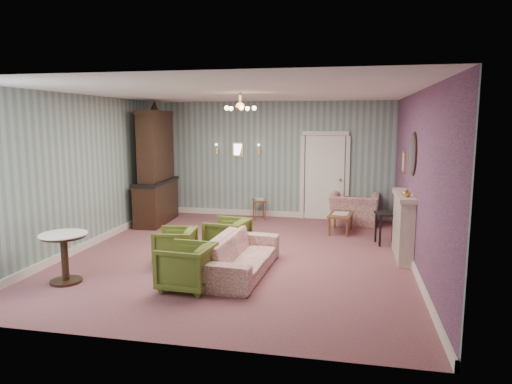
% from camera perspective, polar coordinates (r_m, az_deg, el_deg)
% --- Properties ---
extents(floor, '(7.00, 7.00, 0.00)m').
position_cam_1_polar(floor, '(8.49, -1.88, -7.72)').
color(floor, '#8A5056').
rests_on(floor, ground).
extents(ceiling, '(7.00, 7.00, 0.00)m').
position_cam_1_polar(ceiling, '(8.16, -1.99, 12.21)').
color(ceiling, white).
rests_on(ceiling, ground).
extents(wall_back, '(6.00, 0.00, 6.00)m').
position_cam_1_polar(wall_back, '(11.61, 2.11, 4.01)').
color(wall_back, slate).
rests_on(wall_back, ground).
extents(wall_front, '(6.00, 0.00, 6.00)m').
position_cam_1_polar(wall_front, '(4.90, -11.53, -2.65)').
color(wall_front, slate).
rests_on(wall_front, ground).
extents(wall_left, '(0.00, 7.00, 7.00)m').
position_cam_1_polar(wall_left, '(9.36, -20.11, 2.35)').
color(wall_left, slate).
rests_on(wall_left, ground).
extents(wall_right, '(0.00, 7.00, 7.00)m').
position_cam_1_polar(wall_right, '(8.05, 19.33, 1.43)').
color(wall_right, slate).
rests_on(wall_right, ground).
extents(wall_right_floral, '(0.00, 7.00, 7.00)m').
position_cam_1_polar(wall_right_floral, '(8.05, 19.22, 1.44)').
color(wall_right_floral, '#B0587A').
rests_on(wall_right_floral, ground).
extents(door, '(1.12, 0.12, 2.16)m').
position_cam_1_polar(door, '(11.47, 8.49, 2.00)').
color(door, white).
rests_on(door, floor).
extents(olive_chair_a, '(0.72, 0.76, 0.73)m').
position_cam_1_polar(olive_chair_a, '(6.77, -8.62, -8.87)').
color(olive_chair_a, '#566423').
rests_on(olive_chair_a, floor).
extents(olive_chair_b, '(0.68, 0.71, 0.67)m').
position_cam_1_polar(olive_chair_b, '(8.02, -9.98, -6.36)').
color(olive_chair_b, '#566423').
rests_on(olive_chair_b, floor).
extents(olive_chair_c, '(0.76, 0.79, 0.72)m').
position_cam_1_polar(olive_chair_c, '(8.44, -3.56, -5.30)').
color(olive_chair_c, '#566423').
rests_on(olive_chair_c, floor).
extents(sofa_chintz, '(0.72, 2.11, 0.82)m').
position_cam_1_polar(sofa_chintz, '(7.37, -1.85, -6.98)').
color(sofa_chintz, '#9C3E4D').
rests_on(sofa_chintz, floor).
extents(wingback_chair, '(1.16, 0.81, 0.97)m').
position_cam_1_polar(wingback_chair, '(11.08, 12.08, -1.44)').
color(wingback_chair, '#9C3E4D').
rests_on(wingback_chair, floor).
extents(dresser, '(0.68, 1.72, 2.82)m').
position_cam_1_polar(dresser, '(11.12, -12.34, 3.39)').
color(dresser, black).
rests_on(dresser, floor).
extents(fireplace, '(0.30, 1.40, 1.16)m').
position_cam_1_polar(fireplace, '(8.57, 17.75, -3.98)').
color(fireplace, beige).
rests_on(fireplace, floor).
extents(mantel_vase, '(0.15, 0.15, 0.15)m').
position_cam_1_polar(mantel_vase, '(8.06, 18.12, -0.05)').
color(mantel_vase, gold).
rests_on(mantel_vase, fireplace).
extents(oval_mirror, '(0.04, 0.76, 0.84)m').
position_cam_1_polar(oval_mirror, '(8.40, 18.83, 4.49)').
color(oval_mirror, white).
rests_on(oval_mirror, wall_right).
extents(framed_print, '(0.04, 0.34, 0.42)m').
position_cam_1_polar(framed_print, '(9.76, 17.85, 3.59)').
color(framed_print, gold).
rests_on(framed_print, wall_right).
extents(coffee_table, '(0.57, 0.89, 0.43)m').
position_cam_1_polar(coffee_table, '(10.21, 10.45, -3.79)').
color(coffee_table, brown).
rests_on(coffee_table, floor).
extents(side_table_black, '(0.50, 0.50, 0.64)m').
position_cam_1_polar(side_table_black, '(9.42, 15.87, -4.38)').
color(side_table_black, black).
rests_on(side_table_black, floor).
extents(pedestal_table, '(0.78, 0.78, 0.76)m').
position_cam_1_polar(pedestal_table, '(7.52, -22.60, -7.55)').
color(pedestal_table, black).
rests_on(pedestal_table, floor).
extents(nesting_table, '(0.43, 0.49, 0.53)m').
position_cam_1_polar(nesting_table, '(11.43, 0.40, -2.07)').
color(nesting_table, brown).
rests_on(nesting_table, floor).
extents(gilt_mirror_back, '(0.28, 0.06, 0.36)m').
position_cam_1_polar(gilt_mirror_back, '(11.74, -2.27, 5.28)').
color(gilt_mirror_back, gold).
rests_on(gilt_mirror_back, wall_back).
extents(sconce_left, '(0.16, 0.12, 0.30)m').
position_cam_1_polar(sconce_left, '(11.86, -4.88, 5.29)').
color(sconce_left, gold).
rests_on(sconce_left, wall_back).
extents(sconce_right, '(0.16, 0.12, 0.30)m').
position_cam_1_polar(sconce_right, '(11.60, 0.36, 5.25)').
color(sconce_right, gold).
rests_on(sconce_right, wall_back).
extents(chandelier, '(0.56, 0.56, 0.36)m').
position_cam_1_polar(chandelier, '(8.15, -1.98, 10.32)').
color(chandelier, gold).
rests_on(chandelier, ceiling).
extents(burgundy_cushion, '(0.41, 0.28, 0.39)m').
position_cam_1_polar(burgundy_cushion, '(10.93, 11.83, -1.59)').
color(burgundy_cushion, maroon).
rests_on(burgundy_cushion, wingback_chair).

